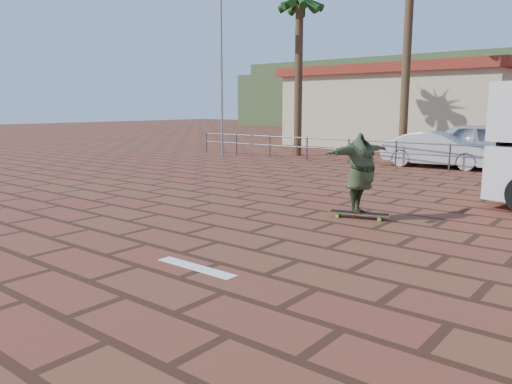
{
  "coord_description": "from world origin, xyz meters",
  "views": [
    {
      "loc": [
        5.68,
        -6.02,
        2.29
      ],
      "look_at": [
        0.27,
        0.71,
        0.8
      ],
      "focal_mm": 35.0,
      "sensor_mm": 36.0,
      "label": 1
    }
  ],
  "objects_px": {
    "car_white": "(438,150)",
    "car_silver": "(487,144)",
    "longboard": "(359,214)",
    "skateboarder": "(360,173)"
  },
  "relations": [
    {
      "from": "longboard",
      "to": "skateboarder",
      "type": "height_order",
      "value": "skateboarder"
    },
    {
      "from": "car_white",
      "to": "car_silver",
      "type": "bearing_deg",
      "value": -39.52
    },
    {
      "from": "car_silver",
      "to": "car_white",
      "type": "height_order",
      "value": "car_silver"
    },
    {
      "from": "skateboarder",
      "to": "car_white",
      "type": "distance_m",
      "value": 9.99
    },
    {
      "from": "car_silver",
      "to": "skateboarder",
      "type": "bearing_deg",
      "value": 166.08
    },
    {
      "from": "longboard",
      "to": "car_white",
      "type": "distance_m",
      "value": 10.01
    },
    {
      "from": "skateboarder",
      "to": "car_silver",
      "type": "height_order",
      "value": "skateboarder"
    },
    {
      "from": "longboard",
      "to": "skateboarder",
      "type": "relative_size",
      "value": 0.63
    },
    {
      "from": "car_silver",
      "to": "car_white",
      "type": "bearing_deg",
      "value": 128.41
    },
    {
      "from": "longboard",
      "to": "skateboarder",
      "type": "bearing_deg",
      "value": -152.24
    }
  ]
}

